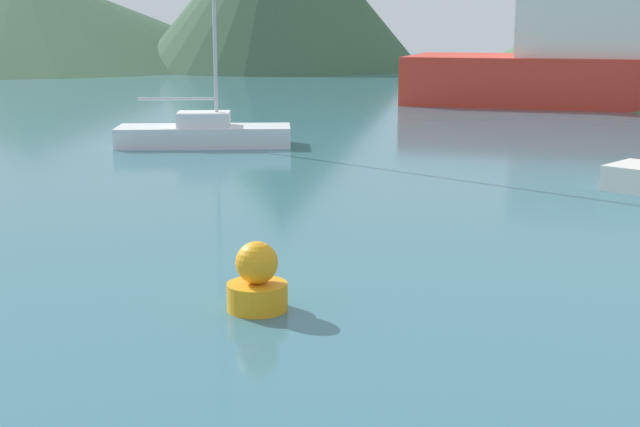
% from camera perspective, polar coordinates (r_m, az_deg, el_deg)
% --- Properties ---
extents(sailboat_inner, '(5.93, 4.02, 10.91)m').
position_cam_1_polar(sailboat_inner, '(29.66, -7.42, 5.27)').
color(sailboat_inner, silver).
rests_on(sailboat_inner, ground_plane).
extents(buoy_marker, '(0.87, 0.87, 1.00)m').
position_cam_1_polar(buoy_marker, '(12.69, -4.05, -4.39)').
color(buoy_marker, orange).
rests_on(buoy_marker, ground_plane).
extents(hill_west, '(46.79, 46.79, 9.10)m').
position_cam_1_polar(hill_west, '(90.23, -18.58, 11.91)').
color(hill_west, '#38563D').
rests_on(hill_west, ground_plane).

